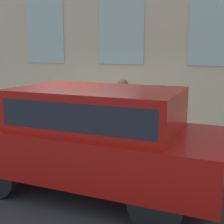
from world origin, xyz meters
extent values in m
plane|color=#2D2D30|center=(0.00, 0.00, 0.00)|extent=(80.00, 80.00, 0.00)
cube|color=#9E9B93|center=(1.59, 0.00, 0.09)|extent=(3.19, 60.00, 0.18)
cube|color=#9EBCB2|center=(3.17, -2.68, 3.01)|extent=(0.03, 1.42, 2.06)
cube|color=#9EBCB2|center=(3.17, 0.00, 3.01)|extent=(0.03, 1.42, 2.06)
cube|color=#9EBCB2|center=(3.17, 2.68, 3.01)|extent=(0.03, 1.42, 2.06)
cylinder|color=#2D7260|center=(0.44, -0.60, 0.20)|extent=(0.27, 0.27, 0.04)
cylinder|color=#2D7260|center=(0.44, -0.60, 0.50)|extent=(0.20, 0.20, 0.65)
sphere|color=#2C5D50|center=(0.44, -0.60, 0.83)|extent=(0.21, 0.21, 0.21)
cylinder|color=black|center=(0.44, -0.60, 0.89)|extent=(0.07, 0.07, 0.08)
cylinder|color=#2D7260|center=(0.44, -0.75, 0.58)|extent=(0.09, 0.10, 0.09)
cylinder|color=#2D7260|center=(0.44, -0.45, 0.58)|extent=(0.09, 0.10, 0.09)
cylinder|color=navy|center=(0.55, -1.02, 0.56)|extent=(0.11, 0.11, 0.78)
cylinder|color=navy|center=(0.71, -1.02, 0.56)|extent=(0.11, 0.11, 0.78)
cube|color=#1E59A5|center=(0.63, -1.02, 1.24)|extent=(0.21, 0.15, 0.58)
cylinder|color=#1E59A5|center=(0.48, -1.02, 1.26)|extent=(0.09, 0.09, 0.55)
cylinder|color=#1E59A5|center=(0.78, -1.02, 1.26)|extent=(0.09, 0.09, 0.55)
sphere|color=brown|center=(0.63, -1.02, 1.66)|extent=(0.26, 0.26, 0.26)
cylinder|color=black|center=(-0.34, 0.22, 0.38)|extent=(0.24, 0.76, 0.76)
cylinder|color=black|center=(-1.94, -2.47, 0.38)|extent=(0.24, 0.76, 0.76)
cylinder|color=black|center=(-0.34, -2.47, 0.38)|extent=(0.24, 0.76, 0.76)
cube|color=#A5140F|center=(-1.14, -1.13, 0.76)|extent=(1.84, 4.34, 0.76)
cube|color=#A5140F|center=(-1.14, -1.24, 1.47)|extent=(1.62, 2.69, 0.66)
cube|color=#1E232D|center=(-1.14, -1.24, 1.47)|extent=(1.63, 2.47, 0.42)
camera|label=1|loc=(-5.70, -3.40, 2.42)|focal=50.00mm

